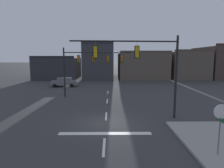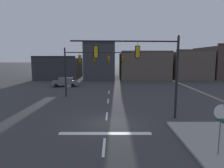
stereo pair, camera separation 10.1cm
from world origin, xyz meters
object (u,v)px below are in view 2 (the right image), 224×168
signal_mast_near_side (146,62)px  stop_sign (220,117)px  car_lot_nearside (64,82)px  signal_mast_far_side (88,62)px

signal_mast_near_side → stop_sign: signal_mast_near_side is taller
signal_mast_near_side → car_lot_nearside: bearing=121.5°
signal_mast_near_side → car_lot_nearside: 22.07m
signal_mast_near_side → signal_mast_far_side: (-5.89, 9.74, -0.27)m
signal_mast_far_side → stop_sign: signal_mast_far_side is taller
signal_mast_near_side → stop_sign: bearing=-67.1°
stop_sign → signal_mast_near_side: bearing=112.9°
stop_sign → car_lot_nearside: stop_sign is taller
stop_sign → car_lot_nearside: bearing=119.4°
signal_mast_near_side → car_lot_nearside: size_ratio=1.94×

